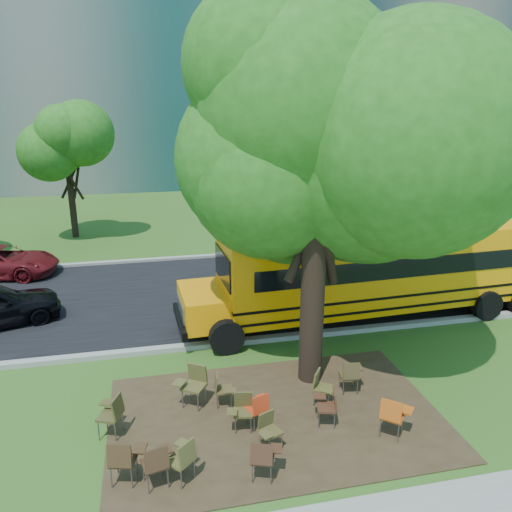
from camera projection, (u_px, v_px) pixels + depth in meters
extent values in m
plane|color=#30541A|center=(226.00, 410.00, 10.95)|extent=(160.00, 160.00, 0.00)
cube|color=#382819|center=(276.00, 417.00, 10.69)|extent=(7.00, 4.50, 0.03)
cube|color=black|center=(194.00, 294.00, 17.47)|extent=(80.00, 8.00, 0.04)
cube|color=gray|center=(209.00, 345.00, 13.73)|extent=(80.00, 0.25, 0.14)
cube|color=gray|center=(185.00, 258.00, 21.28)|extent=(80.00, 0.25, 0.14)
cube|color=slate|center=(52.00, 41.00, 39.57)|extent=(38.00, 16.00, 22.00)
cube|color=slate|center=(409.00, 34.00, 47.56)|extent=(30.00, 16.00, 25.00)
cylinder|color=black|center=(72.00, 202.00, 24.32)|extent=(0.32, 0.32, 3.50)
sphere|color=#235B14|center=(66.00, 151.00, 23.58)|extent=(4.80, 4.80, 4.80)
cylinder|color=black|center=(338.00, 192.00, 25.02)|extent=(0.38, 0.38, 4.20)
sphere|color=#235B14|center=(341.00, 132.00, 24.14)|extent=(5.60, 5.60, 5.60)
cylinder|color=black|center=(491.00, 195.00, 25.82)|extent=(0.34, 0.34, 3.60)
sphere|color=#235B14|center=(498.00, 145.00, 25.05)|extent=(5.00, 5.00, 5.00)
cylinder|color=black|center=(313.00, 291.00, 11.52)|extent=(0.56, 0.56, 4.57)
sphere|color=#235B14|center=(318.00, 143.00, 10.51)|extent=(7.20, 7.20, 7.20)
cube|color=orange|center=(390.00, 264.00, 15.36)|extent=(10.57, 2.91, 2.33)
cube|color=black|center=(399.00, 255.00, 15.36)|extent=(10.00, 2.91, 0.57)
cube|color=orange|center=(203.00, 305.00, 14.11)|extent=(1.34, 2.15, 0.90)
cube|color=black|center=(388.00, 282.00, 15.54)|extent=(10.59, 2.93, 0.08)
cube|color=black|center=(388.00, 292.00, 15.65)|extent=(10.59, 2.93, 0.08)
cylinder|color=black|center=(227.00, 337.00, 13.26)|extent=(0.96, 0.33, 0.95)
cylinder|color=black|center=(211.00, 304.00, 15.45)|extent=(0.96, 0.33, 0.95)
cylinder|color=black|center=(487.00, 305.00, 15.33)|extent=(0.96, 0.33, 0.95)
cylinder|color=black|center=(440.00, 280.00, 17.52)|extent=(0.96, 0.33, 0.95)
cylinder|color=black|center=(473.00, 276.00, 17.85)|extent=(0.96, 0.33, 0.95)
cube|color=#412917|center=(155.00, 464.00, 8.67)|extent=(0.51, 0.50, 0.05)
cube|color=#412917|center=(157.00, 460.00, 8.44)|extent=(0.42, 0.19, 0.41)
cube|color=#412917|center=(166.00, 449.00, 8.86)|extent=(0.28, 0.33, 0.03)
cylinder|color=slate|center=(143.00, 471.00, 8.82)|extent=(0.02, 0.02, 0.46)
cylinder|color=slate|center=(168.00, 478.00, 8.66)|extent=(0.02, 0.02, 0.46)
cube|color=#412B17|center=(123.00, 460.00, 8.75)|extent=(0.53, 0.52, 0.05)
cube|color=#412B17|center=(119.00, 456.00, 8.50)|extent=(0.43, 0.20, 0.42)
cube|color=#412B17|center=(139.00, 448.00, 8.84)|extent=(0.30, 0.34, 0.03)
cylinder|color=slate|center=(117.00, 464.00, 8.99)|extent=(0.03, 0.03, 0.47)
cylinder|color=slate|center=(132.00, 478.00, 8.64)|extent=(0.03, 0.03, 0.47)
cube|color=brown|center=(180.00, 460.00, 8.78)|extent=(0.58, 0.58, 0.05)
cube|color=brown|center=(187.00, 454.00, 8.61)|extent=(0.36, 0.34, 0.40)
cube|color=brown|center=(183.00, 444.00, 9.01)|extent=(0.35, 0.36, 0.03)
cylinder|color=slate|center=(167.00, 472.00, 8.80)|extent=(0.02, 0.02, 0.45)
cylinder|color=slate|center=(194.00, 469.00, 8.89)|extent=(0.02, 0.02, 0.45)
cube|color=#4D4821|center=(243.00, 413.00, 10.17)|extent=(0.45, 0.43, 0.05)
cube|color=#4D4821|center=(243.00, 399.00, 10.27)|extent=(0.38, 0.16, 0.37)
cube|color=#4D4821|center=(232.00, 412.00, 10.01)|extent=(0.25, 0.29, 0.03)
cylinder|color=slate|center=(251.00, 426.00, 10.09)|extent=(0.02, 0.02, 0.41)
cylinder|color=slate|center=(236.00, 417.00, 10.38)|extent=(0.02, 0.02, 0.41)
cube|color=#442718|center=(262.00, 458.00, 8.85)|extent=(0.51, 0.50, 0.05)
cube|color=#442718|center=(262.00, 455.00, 8.62)|extent=(0.40, 0.21, 0.39)
cube|color=#442718|center=(276.00, 448.00, 8.92)|extent=(0.29, 0.33, 0.03)
cylinder|color=slate|center=(254.00, 461.00, 9.09)|extent=(0.02, 0.02, 0.44)
cylinder|color=slate|center=(271.00, 475.00, 8.74)|extent=(0.02, 0.02, 0.44)
cube|color=#504822|center=(271.00, 432.00, 9.60)|extent=(0.48, 0.47, 0.04)
cube|color=#504822|center=(266.00, 419.00, 9.66)|extent=(0.36, 0.22, 0.36)
cube|color=#504822|center=(266.00, 435.00, 9.35)|extent=(0.28, 0.31, 0.03)
cylinder|color=slate|center=(282.00, 442.00, 9.62)|extent=(0.02, 0.02, 0.40)
cylinder|color=slate|center=(260.00, 440.00, 9.69)|extent=(0.02, 0.02, 0.40)
cube|color=#492A1A|center=(326.00, 407.00, 10.33)|extent=(0.47, 0.48, 0.05)
cube|color=#492A1A|center=(335.00, 399.00, 10.26)|extent=(0.19, 0.39, 0.38)
cube|color=#492A1A|center=(320.00, 396.00, 10.52)|extent=(0.31, 0.27, 0.03)
cylinder|color=slate|center=(319.00, 421.00, 10.25)|extent=(0.02, 0.02, 0.42)
cylinder|color=slate|center=(333.00, 412.00, 10.53)|extent=(0.02, 0.02, 0.42)
cube|color=#C45414|center=(392.00, 416.00, 9.97)|extent=(0.61, 0.60, 0.05)
cube|color=#C45414|center=(391.00, 411.00, 9.74)|extent=(0.38, 0.35, 0.42)
cube|color=#C45414|center=(407.00, 410.00, 9.95)|extent=(0.37, 0.37, 0.03)
cylinder|color=slate|center=(385.00, 418.00, 10.27)|extent=(0.03, 0.03, 0.47)
cylinder|color=slate|center=(398.00, 433.00, 9.81)|extent=(0.03, 0.03, 0.47)
cube|color=#47411E|center=(110.00, 416.00, 9.97)|extent=(0.55, 0.56, 0.05)
cube|color=#47411E|center=(118.00, 407.00, 9.87)|extent=(0.25, 0.42, 0.42)
cube|color=#47411E|center=(108.00, 403.00, 10.19)|extent=(0.36, 0.32, 0.03)
cylinder|color=slate|center=(99.00, 430.00, 9.90)|extent=(0.03, 0.03, 0.47)
cylinder|color=slate|center=(123.00, 421.00, 10.18)|extent=(0.03, 0.03, 0.47)
cube|color=brown|center=(194.00, 387.00, 10.94)|extent=(0.63, 0.62, 0.06)
cube|color=brown|center=(198.00, 373.00, 11.04)|extent=(0.43, 0.33, 0.44)
cube|color=brown|center=(179.00, 383.00, 10.85)|extent=(0.37, 0.39, 0.03)
cylinder|color=slate|center=(198.00, 403.00, 10.78)|extent=(0.03, 0.03, 0.50)
cylinder|color=slate|center=(191.00, 391.00, 11.24)|extent=(0.03, 0.03, 0.50)
cube|color=brown|center=(224.00, 390.00, 10.99)|extent=(0.40, 0.42, 0.04)
cube|color=brown|center=(216.00, 382.00, 10.92)|extent=(0.13, 0.37, 0.36)
cube|color=brown|center=(230.00, 390.00, 10.77)|extent=(0.27, 0.23, 0.03)
cylinder|color=slate|center=(230.00, 393.00, 11.21)|extent=(0.02, 0.02, 0.40)
cylinder|color=slate|center=(217.00, 402.00, 10.90)|extent=(0.02, 0.02, 0.40)
cube|color=red|center=(257.00, 409.00, 10.28)|extent=(0.50, 0.48, 0.05)
cube|color=red|center=(261.00, 404.00, 10.08)|extent=(0.38, 0.21, 0.38)
cube|color=red|center=(262.00, 398.00, 10.46)|extent=(0.28, 0.32, 0.03)
cylinder|color=slate|center=(246.00, 416.00, 10.39)|extent=(0.02, 0.02, 0.42)
cylinder|color=slate|center=(267.00, 419.00, 10.29)|extent=(0.02, 0.02, 0.42)
cube|color=brown|center=(323.00, 388.00, 11.00)|extent=(0.54, 0.55, 0.05)
cube|color=brown|center=(316.00, 378.00, 11.00)|extent=(0.29, 0.36, 0.38)
cube|color=brown|center=(327.00, 390.00, 10.72)|extent=(0.34, 0.32, 0.03)
cylinder|color=slate|center=(332.00, 394.00, 11.15)|extent=(0.02, 0.02, 0.43)
cylinder|color=slate|center=(314.00, 399.00, 10.98)|extent=(0.02, 0.02, 0.43)
cube|color=#483D1F|center=(349.00, 375.00, 11.49)|extent=(0.46, 0.44, 0.05)
cube|color=#483D1F|center=(352.00, 371.00, 11.26)|extent=(0.40, 0.14, 0.39)
cube|color=#483D1F|center=(358.00, 368.00, 11.61)|extent=(0.25, 0.30, 0.03)
cylinder|color=slate|center=(340.00, 380.00, 11.70)|extent=(0.02, 0.02, 0.44)
cylinder|color=slate|center=(357.00, 387.00, 11.41)|extent=(0.02, 0.02, 0.44)
imported|color=#5D1014|center=(0.00, 262.00, 19.10)|extent=(4.54, 2.75, 1.18)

